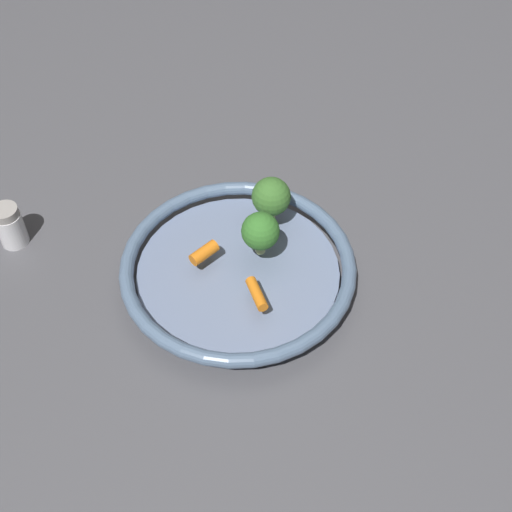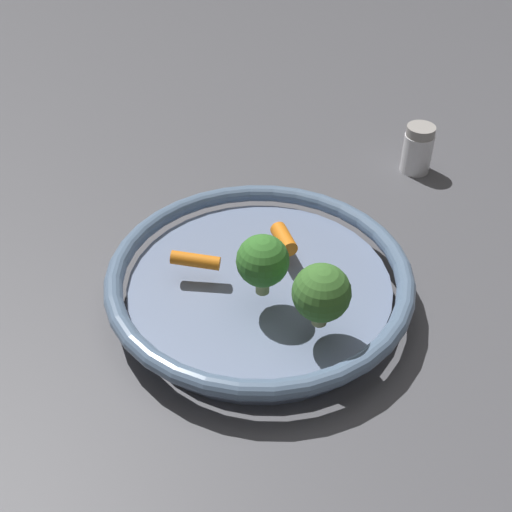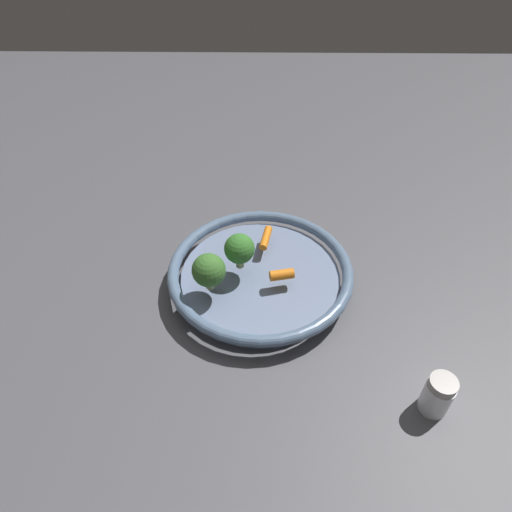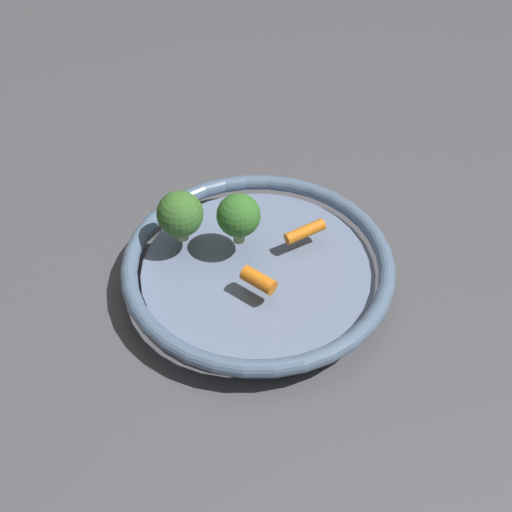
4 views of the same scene
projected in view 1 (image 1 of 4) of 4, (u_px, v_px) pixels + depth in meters
The scene contains 7 objects.
ground_plane at pixel (239, 282), 0.98m from camera, with size 2.32×2.32×0.00m, color #4C4C51.
serving_bowl at pixel (238, 271), 0.96m from camera, with size 0.33×0.33×0.05m.
baby_carrot_left at pixel (204, 253), 0.95m from camera, with size 0.02×0.02×0.04m, color orange.
baby_carrot_near_rim at pixel (257, 294), 0.90m from camera, with size 0.01×0.01×0.05m, color orange.
broccoli_floret_small at pixel (271, 197), 0.97m from camera, with size 0.06×0.06×0.07m.
broccoli_floret_large at pixel (262, 234), 0.93m from camera, with size 0.05×0.05×0.07m.
salt_shaker at pixel (10, 226), 1.01m from camera, with size 0.04×0.04×0.07m.
Camera 1 is at (-0.29, -0.54, 0.77)m, focal length 48.83 mm.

